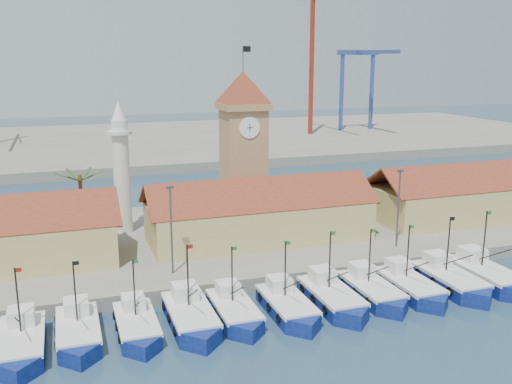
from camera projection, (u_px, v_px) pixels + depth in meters
name	position (u px, v px, depth m)	size (l,w,h in m)	color
ground	(333.00, 320.00, 50.66)	(400.00, 400.00, 0.00)	navy
quay	(249.00, 235.00, 72.60)	(140.00, 32.00, 1.50)	gray
terminal	(148.00, 142.00, 151.77)	(240.00, 80.00, 2.00)	gray
boat_0	(21.00, 345.00, 44.58)	(3.50, 9.60, 7.26)	#0C115D
boat_1	(78.00, 333.00, 46.56)	(3.41, 9.34, 7.06)	#0C115D
boat_2	(137.00, 327.00, 47.72)	(3.26, 8.94, 6.76)	#0C115D
boat_3	(191.00, 318.00, 49.17)	(3.66, 10.02, 7.58)	#0C115D
boat_4	(235.00, 312.00, 50.48)	(3.35, 9.18, 6.95)	#0C115D
boat_5	(288.00, 307.00, 51.42)	(3.45, 9.44, 7.15)	#0C115D
boat_6	(333.00, 299.00, 53.13)	(3.63, 9.94, 7.52)	#0C115D
boat_7	(373.00, 292.00, 54.81)	(3.48, 9.53, 7.21)	#0C115D
boat_8	(411.00, 288.00, 55.83)	(3.53, 9.66, 7.31)	#0C115D
boat_9	(451.00, 282.00, 57.20)	(3.73, 10.21, 7.73)	#0C115D
boat_10	(488.00, 277.00, 58.43)	(3.86, 10.57, 8.00)	#0C115D
hall_center	(259.00, 219.00, 68.18)	(27.04, 10.13, 7.61)	tan
hall_right	(479.00, 198.00, 78.27)	(31.20, 10.13, 7.61)	tan
clock_tower	(243.00, 146.00, 71.89)	(5.80, 5.80, 22.70)	#A58355
minaret	(121.00, 167.00, 69.51)	(3.00, 3.00, 16.30)	silver
palm_tree	(81.00, 202.00, 66.88)	(5.60, 5.03, 8.39)	brown
lamp_posts	(288.00, 215.00, 60.40)	(80.70, 0.25, 9.03)	#3F3F44
crane_red_right	(314.00, 42.00, 153.95)	(1.00, 34.24, 45.17)	maroon
gantry	(363.00, 68.00, 163.91)	(13.00, 22.00, 23.20)	#314796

